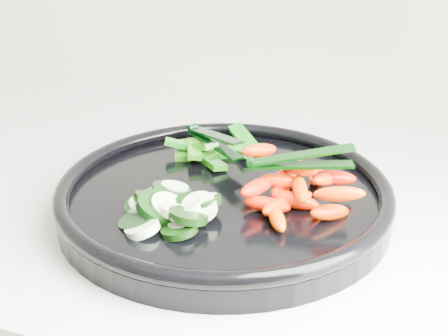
% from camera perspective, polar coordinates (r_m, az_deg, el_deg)
% --- Properties ---
extents(veggie_tray, '(0.39, 0.39, 0.04)m').
position_cam_1_polar(veggie_tray, '(0.70, -0.00, -2.58)').
color(veggie_tray, black).
rests_on(veggie_tray, counter).
extents(cucumber_pile, '(0.11, 0.12, 0.04)m').
position_cam_1_polar(cucumber_pile, '(0.65, -5.27, -3.54)').
color(cucumber_pile, black).
rests_on(cucumber_pile, veggie_tray).
extents(carrot_pile, '(0.16, 0.16, 0.05)m').
position_cam_1_polar(carrot_pile, '(0.67, 6.52, -1.79)').
color(carrot_pile, '#EC1500').
rests_on(carrot_pile, veggie_tray).
extents(pepper_pile, '(0.12, 0.12, 0.04)m').
position_cam_1_polar(pepper_pile, '(0.79, -1.27, 1.69)').
color(pepper_pile, '#13710A').
rests_on(pepper_pile, veggie_tray).
extents(tong_carrot, '(0.11, 0.06, 0.02)m').
position_cam_1_polar(tong_carrot, '(0.66, 6.83, 0.71)').
color(tong_carrot, black).
rests_on(tong_carrot, carrot_pile).
extents(tong_pepper, '(0.10, 0.08, 0.02)m').
position_cam_1_polar(tong_pepper, '(0.77, -1.01, 2.68)').
color(tong_pepper, black).
rests_on(tong_pepper, pepper_pile).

